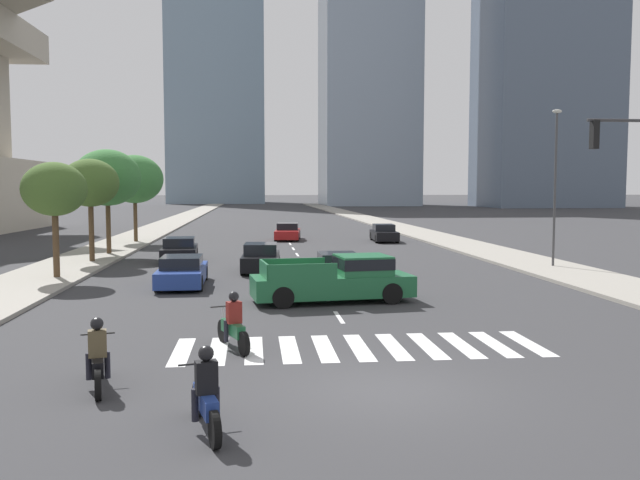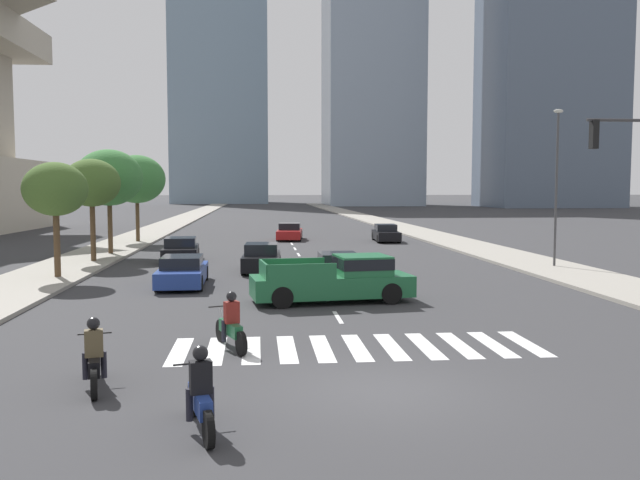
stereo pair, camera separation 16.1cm
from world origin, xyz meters
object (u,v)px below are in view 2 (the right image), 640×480
at_px(motorcycle_trailing, 231,326).
at_px(pickup_truck, 339,279).
at_px(motorcycle_lead, 94,360).
at_px(sedan_green_1, 339,269).
at_px(sedan_red_5, 290,232).
at_px(street_tree_nearest, 55,190).
at_px(sedan_blue_0, 183,272).
at_px(street_tree_third, 109,178).
at_px(street_tree_second, 92,183).
at_px(sedan_black_4, 386,234).
at_px(street_lamp_east, 557,176).
at_px(sedan_black_2, 181,250).
at_px(sedan_black_3, 262,258).
at_px(motorcycle_third, 200,397).
at_px(street_tree_fourth, 137,179).

distance_m(motorcycle_trailing, pickup_truck, 7.61).
relative_size(motorcycle_lead, sedan_green_1, 0.48).
relative_size(sedan_red_5, street_tree_nearest, 0.91).
xyz_separation_m(pickup_truck, sedan_blue_0, (-6.08, 4.51, -0.22)).
height_order(sedan_red_5, street_tree_third, street_tree_third).
height_order(pickup_truck, sedan_blue_0, pickup_truck).
bearing_deg(street_tree_second, street_tree_third, 90.00).
xyz_separation_m(sedan_green_1, street_tree_second, (-12.48, 8.21, 3.80)).
xyz_separation_m(sedan_black_4, street_lamp_east, (5.19, -17.91, 4.10)).
bearing_deg(sedan_black_2, sedan_black_3, -140.29).
relative_size(motorcycle_lead, motorcycle_third, 1.02).
bearing_deg(street_tree_second, sedan_green_1, -33.35).
distance_m(sedan_blue_0, sedan_black_3, 5.64).
bearing_deg(motorcycle_third, street_tree_fourth, -2.70).
relative_size(motorcycle_trailing, sedan_black_3, 0.49).
bearing_deg(street_tree_fourth, street_lamp_east, -37.08).
xyz_separation_m(sedan_blue_0, street_tree_fourth, (-5.77, 22.34, 4.18)).
bearing_deg(street_lamp_east, street_tree_nearest, -175.58).
xyz_separation_m(sedan_black_3, street_lamp_east, (14.88, -0.34, 4.07)).
xyz_separation_m(motorcycle_lead, street_tree_second, (-5.58, 23.15, 3.79)).
distance_m(street_tree_second, street_tree_fourth, 13.49).
bearing_deg(motorcycle_lead, sedan_black_3, -23.01).
xyz_separation_m(pickup_truck, street_lamp_east, (12.15, 8.71, 3.89)).
relative_size(sedan_green_1, sedan_black_3, 1.05).
bearing_deg(sedan_blue_0, street_tree_third, 23.24).
distance_m(motorcycle_third, pickup_truck, 13.04).
xyz_separation_m(sedan_black_4, street_tree_third, (-18.81, -9.02, 4.12)).
height_order(street_lamp_east, street_tree_third, street_lamp_east).
xyz_separation_m(sedan_black_2, sedan_black_4, (14.17, 12.74, -0.02)).
bearing_deg(street_tree_third, sedan_black_3, -43.16).
bearing_deg(street_tree_fourth, motorcycle_trailing, -76.22).
bearing_deg(street_tree_fourth, sedan_black_2, -70.34).
distance_m(street_lamp_east, street_tree_second, 24.45).
distance_m(sedan_green_1, sedan_black_2, 11.72).
relative_size(motorcycle_third, sedan_black_3, 0.49).
bearing_deg(street_tree_fourth, motorcycle_lead, -81.34).
distance_m(motorcycle_lead, motorcycle_trailing, 4.08).
distance_m(motorcycle_trailing, sedan_green_1, 12.58).
height_order(sedan_blue_0, sedan_black_4, sedan_black_4).
xyz_separation_m(motorcycle_third, street_tree_second, (-7.94, 25.80, 3.79)).
bearing_deg(motorcycle_trailing, motorcycle_third, 156.74).
bearing_deg(street_tree_fourth, sedan_blue_0, -75.51).
xyz_separation_m(sedan_green_1, sedan_black_2, (-7.84, 8.72, 0.05)).
distance_m(street_tree_nearest, street_tree_fourth, 20.01).
distance_m(sedan_black_3, street_tree_nearest, 9.97).
relative_size(sedan_red_5, street_tree_fourth, 0.73).
distance_m(street_lamp_east, street_tree_fourth, 30.08).
height_order(sedan_black_4, street_tree_third, street_tree_third).
bearing_deg(sedan_blue_0, street_tree_second, 32.55).
relative_size(motorcycle_third, sedan_black_4, 0.49).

